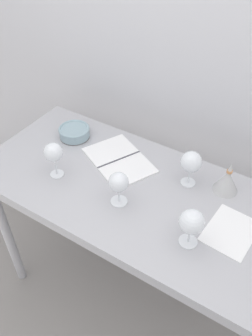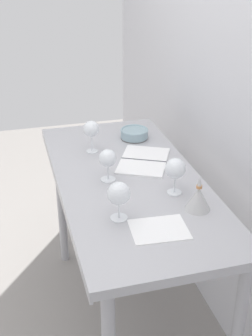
# 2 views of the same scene
# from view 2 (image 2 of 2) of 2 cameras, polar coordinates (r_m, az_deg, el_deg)

# --- Properties ---
(ground_plane) EXTENTS (6.00, 6.00, 0.00)m
(ground_plane) POSITION_cam_2_polar(r_m,az_deg,el_deg) (2.66, 0.45, -18.54)
(ground_plane) COLOR gray
(back_wall) EXTENTS (3.80, 0.04, 2.60)m
(back_wall) POSITION_cam_2_polar(r_m,az_deg,el_deg) (2.14, 13.54, 9.95)
(back_wall) COLOR silver
(back_wall) RESTS_ON ground_plane
(steel_counter) EXTENTS (1.40, 0.65, 0.90)m
(steel_counter) POSITION_cam_2_polar(r_m,az_deg,el_deg) (2.17, 0.38, -3.72)
(steel_counter) COLOR #ABABB0
(steel_counter) RESTS_ON ground_plane
(wine_glass_near_right) EXTENTS (0.09, 0.09, 0.16)m
(wine_glass_near_right) POSITION_cam_2_polar(r_m,az_deg,el_deg) (1.77, -0.91, -3.30)
(wine_glass_near_right) COLOR white
(wine_glass_near_right) RESTS_ON steel_counter
(wine_glass_near_center) EXTENTS (0.08, 0.08, 0.15)m
(wine_glass_near_center) POSITION_cam_2_polar(r_m,az_deg,el_deg) (2.05, -2.29, 1.11)
(wine_glass_near_center) COLOR white
(wine_glass_near_center) RESTS_ON steel_counter
(wine_glass_far_right) EXTENTS (0.09, 0.09, 0.16)m
(wine_glass_far_right) POSITION_cam_2_polar(r_m,az_deg,el_deg) (1.95, 6.17, -0.15)
(wine_glass_far_right) COLOR white
(wine_glass_far_right) RESTS_ON steel_counter
(wine_glass_near_left) EXTENTS (0.08, 0.08, 0.17)m
(wine_glass_near_left) POSITION_cam_2_polar(r_m,az_deg,el_deg) (2.33, -4.34, 4.78)
(wine_glass_near_left) COLOR white
(wine_glass_near_left) RESTS_ON steel_counter
(open_notebook) EXTENTS (0.39, 0.35, 0.01)m
(open_notebook) POSITION_cam_2_polar(r_m,az_deg,el_deg) (2.27, 2.20, 0.93)
(open_notebook) COLOR white
(open_notebook) RESTS_ON steel_counter
(tasting_sheet_upper) EXTENTS (0.19, 0.23, 0.00)m
(tasting_sheet_upper) POSITION_cam_2_polar(r_m,az_deg,el_deg) (1.76, 4.13, -7.60)
(tasting_sheet_upper) COLOR white
(tasting_sheet_upper) RESTS_ON steel_counter
(tasting_bowl) EXTENTS (0.15, 0.15, 0.06)m
(tasting_bowl) POSITION_cam_2_polar(r_m,az_deg,el_deg) (2.52, 1.04, 4.33)
(tasting_bowl) COLOR #4C4C4C
(tasting_bowl) RESTS_ON steel_counter
(decanter_funnel) EXTENTS (0.10, 0.10, 0.15)m
(decanter_funnel) POSITION_cam_2_polar(r_m,az_deg,el_deg) (1.88, 8.98, -3.75)
(decanter_funnel) COLOR #B6B6B6
(decanter_funnel) RESTS_ON steel_counter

